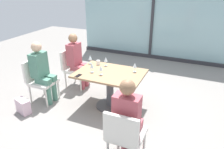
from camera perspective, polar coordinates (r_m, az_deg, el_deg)
name	(u,v)px	position (r m, az deg, el deg)	size (l,w,h in m)	color
ground_plane	(110,106)	(4.44, -0.52, -8.18)	(12.00, 12.00, 0.00)	gray
window_wall_backdrop	(152,19)	(6.90, 10.54, 14.02)	(4.60, 0.10, 2.70)	#8FB7BC
dining_table_main	(110,81)	(4.17, -0.54, -1.81)	(1.26, 0.90, 0.73)	#997551
chair_side_end	(39,78)	(4.67, -18.57, -0.89)	(0.50, 0.46, 0.87)	silver
chair_front_right	(125,134)	(2.95, 3.36, -15.25)	(0.46, 0.50, 0.87)	silver
chair_far_left	(73,66)	(5.11, -10.14, 2.19)	(0.50, 0.46, 0.87)	silver
person_side_end	(42,70)	(4.52, -17.86, 1.22)	(0.39, 0.34, 1.26)	#4C7F6B
person_front_right	(128,116)	(2.91, 4.21, -10.89)	(0.34, 0.39, 1.26)	#B24C56
person_far_left	(77,58)	(4.98, -9.24, 4.19)	(0.39, 0.34, 1.26)	#B24C56
wine_glass_0	(92,66)	(4.08, -5.29, 2.32)	(0.07, 0.07, 0.18)	silver
wine_glass_1	(101,68)	(3.96, -2.92, 1.70)	(0.07, 0.07, 0.18)	silver
wine_glass_2	(106,59)	(4.38, -1.63, 3.96)	(0.07, 0.07, 0.18)	silver
wine_glass_3	(135,65)	(4.10, 6.00, 2.39)	(0.07, 0.07, 0.18)	silver
wine_glass_4	(90,58)	(4.51, -5.75, 4.42)	(0.07, 0.07, 0.18)	silver
coffee_cup	(98,62)	(4.47, -3.61, 3.16)	(0.08, 0.08, 0.09)	white
cell_phone_on_table	(78,76)	(4.01, -8.81, -0.29)	(0.07, 0.14, 0.01)	black
handbag_0	(23,106)	(4.49, -22.24, -7.70)	(0.30, 0.16, 0.28)	beige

